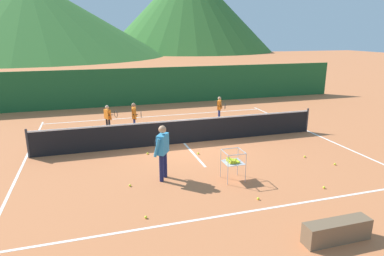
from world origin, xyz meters
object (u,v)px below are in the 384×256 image
Objects in this scene: tennis_net at (184,131)px; student_1 at (134,115)px; tennis_ball_2 at (157,153)px; tennis_ball_7 at (130,185)px; ball_cart at (233,161)px; tennis_ball_9 at (335,164)px; tennis_ball_3 at (146,217)px; tennis_ball_1 at (324,187)px; tennis_ball_4 at (258,199)px; courtside_bench at (337,231)px; tennis_ball_5 at (198,153)px; student_2 at (220,107)px; tennis_ball_6 at (148,153)px; student_0 at (108,116)px; instructor at (163,147)px; tennis_ball_8 at (305,157)px.

student_1 is at bearing 128.25° from tennis_net.
tennis_ball_2 is 1.00× the size of tennis_ball_7.
ball_cart is 13.22× the size of tennis_ball_9.
tennis_ball_3 is 1.85m from tennis_ball_7.
tennis_ball_1 is 1.00× the size of tennis_ball_4.
courtside_bench is at bearing -128.94° from tennis_ball_9.
ball_cart reaches higher than tennis_ball_5.
student_2 is 10.17m from courtside_bench.
tennis_ball_4 is 1.00× the size of tennis_ball_6.
tennis_ball_4 is (-2.09, -0.06, 0.00)m from tennis_ball_1.
tennis_ball_9 is 0.05× the size of courtside_bench.
ball_cart reaches higher than tennis_ball_6.
tennis_ball_2 is at bearing 113.68° from tennis_ball_4.
tennis_ball_9 is at bearing -2.95° from tennis_ball_7.
student_0 reaches higher than courtside_bench.
tennis_ball_1 is 5.73m from tennis_ball_2.
ball_cart reaches higher than tennis_ball_2.
student_0 is 0.97× the size of student_2.
tennis_ball_3 is (-0.74, -7.29, -0.76)m from student_1.
instructor is 1.85× the size of ball_cart.
tennis_ball_9 is at bearing -76.61° from student_2.
tennis_net is 4.22m from tennis_ball_7.
tennis_ball_2 is 2.75m from tennis_ball_7.
tennis_ball_5 is (1.80, -3.48, -0.76)m from student_1.
courtside_bench reaches higher than tennis_ball_7.
ball_cart is 3.60m from courtside_bench.
tennis_net is 166.88× the size of tennis_ball_4.
tennis_ball_3 is at bearing -114.75° from tennis_net.
tennis_ball_4 is at bearing -104.27° from student_2.
tennis_ball_9 is (5.43, -2.78, 0.00)m from tennis_ball_2.
courtside_bench is (-2.87, -3.55, 0.20)m from tennis_ball_9.
tennis_net is 166.88× the size of tennis_ball_6.
tennis_ball_3 is at bearing -95.77° from student_1.
tennis_net is at bearing 65.25° from tennis_ball_3.
instructor is 4.73m from tennis_ball_1.
instructor is 2.42m from tennis_ball_2.
tennis_ball_1 is 6.01m from tennis_ball_6.
student_2 reaches higher than tennis_ball_2.
ball_cart is (3.18, -6.29, -0.13)m from student_0.
tennis_ball_5 is (1.66, 1.73, -0.96)m from instructor.
student_0 is at bearing 125.53° from tennis_ball_1.
tennis_ball_7 is (-1.02, -0.23, -0.96)m from instructor.
instructor is at bearing -87.72° from tennis_ball_6.
tennis_ball_4 is 3.60m from tennis_ball_7.
tennis_ball_8 is (1.01, -5.63, -0.71)m from student_2.
student_2 is at bearing 47.37° from tennis_net.
tennis_ball_2 is 6.83m from courtside_bench.
ball_cart reaches higher than tennis_ball_9.
tennis_ball_7 is (-2.54, -3.34, -0.47)m from tennis_net.
tennis_ball_7 is at bearing -87.94° from student_0.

